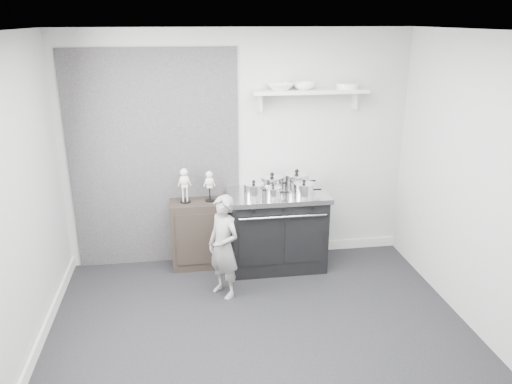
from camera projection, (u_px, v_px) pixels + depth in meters
ground at (263, 342)px, 4.54m from camera, size 4.00×4.00×0.00m
room_shell at (250, 165)px, 4.12m from camera, size 4.02×3.62×2.71m
wall_shelf at (310, 92)px, 5.55m from camera, size 1.30×0.26×0.24m
stove at (277, 229)px, 5.82m from camera, size 1.14×0.71×0.91m
side_cabinet at (198, 234)px, 5.84m from camera, size 0.62×0.36×0.80m
child at (224, 247)px, 5.15m from camera, size 0.45×0.48×1.11m
pot_front_left at (254, 190)px, 5.50m from camera, size 0.31×0.22×0.20m
pot_back_left at (272, 183)px, 5.73m from camera, size 0.36×0.27×0.21m
pot_back_right at (296, 181)px, 5.77m from camera, size 0.37×0.28×0.23m
pot_front_right at (304, 189)px, 5.53m from camera, size 0.32×0.23×0.19m
pot_front_center at (273, 192)px, 5.49m from camera, size 0.27×0.18×0.15m
skeleton_full at (184, 183)px, 5.61m from camera, size 0.13×0.08×0.46m
skeleton_torso at (209, 184)px, 5.66m from camera, size 0.11×0.07×0.41m
bowl_large at (280, 87)px, 5.47m from camera, size 0.30×0.30×0.07m
bowl_small at (304, 86)px, 5.51m from camera, size 0.24×0.24×0.08m
plate_stack at (347, 86)px, 5.59m from camera, size 0.24×0.24×0.06m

